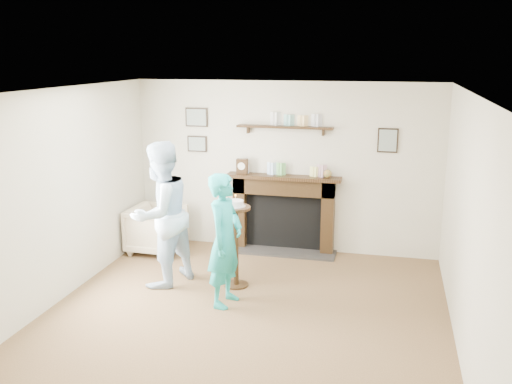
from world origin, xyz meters
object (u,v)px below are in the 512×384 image
pedestal_table (236,230)px  armchair (158,251)px  woman (226,303)px  man (164,283)px

pedestal_table → armchair: bearing=146.8°
woman → pedestal_table: bearing=10.3°
man → pedestal_table: size_ratio=1.54×
man → pedestal_table: pedestal_table is taller
woman → man: bearing=75.6°
woman → pedestal_table: size_ratio=1.31×
armchair → pedestal_table: pedestal_table is taller
armchair → woman: woman is taller
armchair → woman: (1.51, -1.51, 0.00)m
man → pedestal_table: bearing=121.7°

